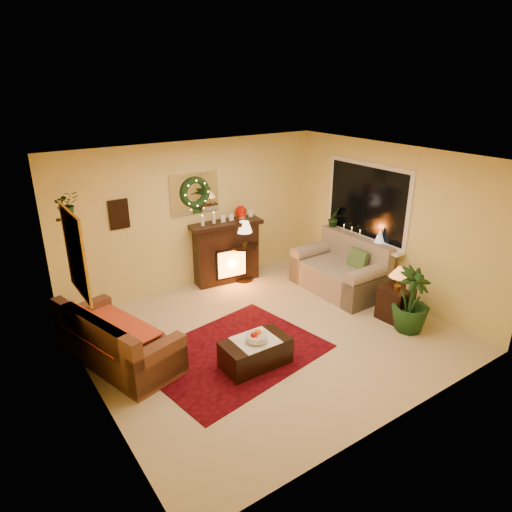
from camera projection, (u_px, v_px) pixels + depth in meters
floor at (269, 335)px, 6.80m from camera, size 5.00×5.00×0.00m
ceiling at (271, 159)px, 5.84m from camera, size 5.00×5.00×0.00m
wall_back at (195, 215)px, 8.04m from camera, size 5.00×5.00×0.00m
wall_front at (402, 320)px, 4.59m from camera, size 5.00×5.00×0.00m
wall_left at (87, 300)px, 5.00m from camera, size 4.50×4.50×0.00m
wall_right at (391, 223)px, 7.63m from camera, size 4.50×4.50×0.00m
area_rug at (234, 353)px, 6.34m from camera, size 2.61×2.12×0.01m
sofa at (118, 332)px, 6.04m from camera, size 1.27×1.98×0.79m
red_throw at (111, 328)px, 6.08m from camera, size 0.78×1.27×0.02m
fireplace at (226, 253)px, 8.41m from camera, size 1.22×0.51×1.08m
poinsettia at (241, 211)px, 8.28m from camera, size 0.21×0.21×0.21m
mantel_candle_a at (202, 221)px, 7.88m from camera, size 0.06×0.06×0.18m
mantel_candle_b at (214, 218)px, 8.03m from camera, size 0.06×0.06×0.19m
mantel_mirror at (195, 193)px, 7.88m from camera, size 0.92×0.02×0.72m
wreath at (196, 193)px, 7.84m from camera, size 0.55×0.11×0.55m
wall_art at (119, 214)px, 7.23m from camera, size 0.32×0.03×0.48m
gold_mirror at (75, 254)px, 5.08m from camera, size 0.03×0.84×1.00m
hanging_plant at (69, 217)px, 5.65m from camera, size 0.33×0.28×0.36m
loveseat at (339, 268)px, 8.07m from camera, size 0.94×1.62×0.94m
window_frame at (367, 202)px, 7.96m from camera, size 0.03×1.86×1.36m
window_glass at (366, 202)px, 7.95m from camera, size 0.02×1.70×1.22m
window_sill at (359, 239)px, 8.15m from camera, size 0.22×1.86×0.04m
mini_tree at (380, 237)px, 7.77m from camera, size 0.20×0.20×0.30m
sill_plant at (334, 219)px, 8.58m from camera, size 0.30×0.24×0.55m
side_table_round at (243, 264)px, 8.51m from camera, size 0.58×0.58×0.72m
lamp_cream at (244, 236)px, 8.28m from camera, size 0.29×0.29×0.45m
end_table_square at (395, 303)px, 7.16m from camera, size 0.47×0.47×0.54m
lamp_tiffany at (398, 276)px, 6.95m from camera, size 0.29×0.29×0.43m
coffee_table at (256, 351)px, 6.02m from camera, size 0.90×0.50×0.38m
fruit_bowl at (257, 337)px, 5.89m from camera, size 0.29×0.29×0.07m
floor_palm at (411, 303)px, 6.77m from camera, size 1.80×1.80×2.96m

